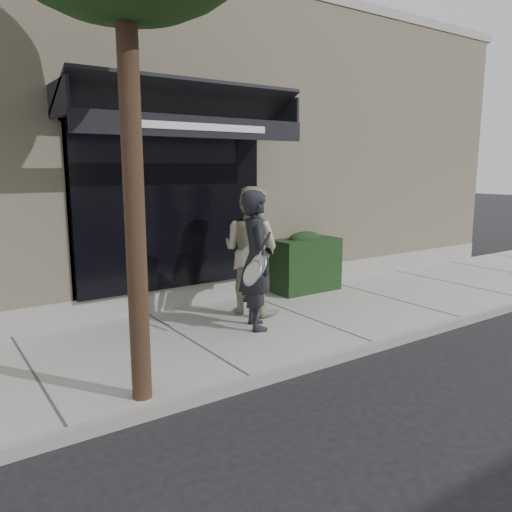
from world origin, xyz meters
TOP-DOWN VIEW (x-y plane):
  - ground at (0.00, 0.00)m, footprint 80.00×80.00m
  - sidewalk at (0.00, 0.00)m, footprint 20.00×3.00m
  - curb at (0.00, -1.55)m, footprint 20.00×0.10m
  - building_facade at (-0.01, 4.96)m, footprint 14.30×8.04m
  - hedge at (1.10, 1.25)m, footprint 1.30×0.70m
  - pedestrian_front at (-0.95, -0.09)m, footprint 0.81×1.00m
  - pedestrian_back at (-0.57, 0.60)m, footprint 1.11×1.22m

SIDE VIEW (x-z plane):
  - ground at x=0.00m, z-range 0.00..0.00m
  - sidewalk at x=0.00m, z-range 0.00..0.12m
  - curb at x=0.00m, z-range 0.00..0.14m
  - hedge at x=1.10m, z-range 0.09..1.23m
  - pedestrian_front at x=-0.95m, z-range 0.12..2.13m
  - pedestrian_back at x=-0.57m, z-range 0.12..2.16m
  - building_facade at x=-0.01m, z-range -0.08..5.56m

